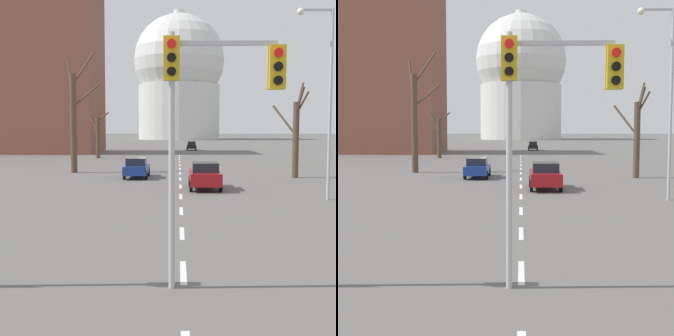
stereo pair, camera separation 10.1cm
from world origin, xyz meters
TOP-DOWN VIEW (x-y plane):
  - lane_stripe_1 at (0.00, 7.66)m, footprint 0.16×2.00m
  - lane_stripe_2 at (0.00, 12.16)m, footprint 0.16×2.00m
  - lane_stripe_3 at (0.00, 16.66)m, footprint 0.16×2.00m
  - lane_stripe_4 at (0.00, 21.16)m, footprint 0.16×2.00m
  - lane_stripe_5 at (0.00, 25.66)m, footprint 0.16×2.00m
  - lane_stripe_6 at (0.00, 30.16)m, footprint 0.16×2.00m
  - lane_stripe_7 at (0.00, 34.66)m, footprint 0.16×2.00m
  - lane_stripe_8 at (0.00, 39.16)m, footprint 0.16×2.00m
  - lane_stripe_9 at (0.00, 43.66)m, footprint 0.16×2.00m
  - lane_stripe_10 at (0.00, 48.16)m, footprint 0.16×2.00m
  - lane_stripe_11 at (0.00, 52.66)m, footprint 0.16×2.00m
  - lane_stripe_12 at (0.00, 57.16)m, footprint 0.16×2.00m
  - lane_stripe_13 at (0.00, 61.66)m, footprint 0.16×2.00m
  - traffic_signal_centre_tall at (0.50, 6.47)m, footprint 2.68×0.34m
  - street_lamp_right at (7.32, 20.14)m, footprint 1.88×0.36m
  - sedan_near_left at (2.14, 78.19)m, footprint 1.69×3.87m
  - sedan_near_right at (1.47, 24.41)m, footprint 1.91×4.15m
  - sedan_mid_centre at (-3.28, 31.14)m, footprint 1.78×4.44m
  - bare_tree_left_near at (-10.38, 54.99)m, footprint 2.81×2.53m
  - bare_tree_left_far at (-8.90, 35.26)m, footprint 2.88×2.20m
  - bare_tree_right_far at (8.67, 31.33)m, footprint 2.40×2.40m
  - capitol_dome at (0.00, 169.17)m, footprint 33.00×33.00m
  - apartment_block_left at (-21.66, 69.21)m, footprint 18.00×14.00m

SIDE VIEW (x-z plane):
  - lane_stripe_1 at x=0.00m, z-range 0.00..0.01m
  - lane_stripe_2 at x=0.00m, z-range 0.00..0.01m
  - lane_stripe_3 at x=0.00m, z-range 0.00..0.01m
  - lane_stripe_4 at x=0.00m, z-range 0.00..0.01m
  - lane_stripe_5 at x=0.00m, z-range 0.00..0.01m
  - lane_stripe_6 at x=0.00m, z-range 0.00..0.01m
  - lane_stripe_7 at x=0.00m, z-range 0.00..0.01m
  - lane_stripe_8 at x=0.00m, z-range 0.00..0.01m
  - lane_stripe_9 at x=0.00m, z-range 0.00..0.01m
  - lane_stripe_10 at x=0.00m, z-range 0.00..0.01m
  - lane_stripe_11 at x=0.00m, z-range 0.00..0.01m
  - lane_stripe_12 at x=0.00m, z-range 0.00..0.01m
  - lane_stripe_13 at x=0.00m, z-range 0.00..0.01m
  - sedan_near_left at x=2.14m, z-range 0.00..1.54m
  - sedan_mid_centre at x=-3.28m, z-range 0.02..1.54m
  - sedan_near_right at x=1.47m, z-range 0.02..1.67m
  - bare_tree_left_near at x=-10.38m, z-range -0.08..6.08m
  - bare_tree_right_far at x=8.67m, z-range -0.36..6.89m
  - traffic_signal_centre_tall at x=0.50m, z-range 1.51..7.30m
  - bare_tree_left_far at x=-8.90m, z-range -0.55..9.84m
  - street_lamp_right at x=7.32m, z-range 0.95..10.68m
  - apartment_block_left at x=-21.66m, z-range 0.00..25.66m
  - capitol_dome at x=0.00m, z-range -0.60..46.01m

